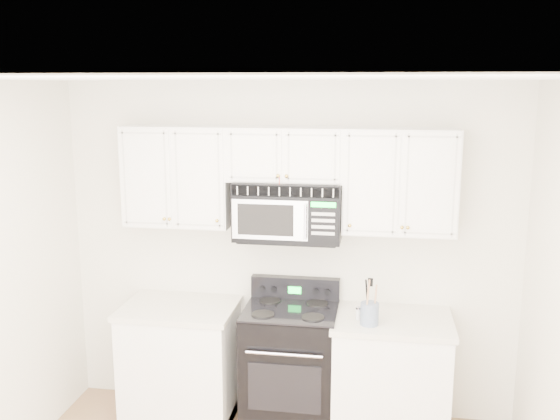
# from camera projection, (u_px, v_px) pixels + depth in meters

# --- Properties ---
(room) EXTENTS (3.51, 3.51, 2.61)m
(room) POSITION_uv_depth(u_px,v_px,m) (239.00, 341.00, 3.15)
(room) COLOR #996F57
(room) RESTS_ON ground
(base_cabinet_left) EXTENTS (0.86, 0.65, 0.92)m
(base_cabinet_left) POSITION_uv_depth(u_px,v_px,m) (181.00, 366.00, 4.84)
(base_cabinet_left) COLOR silver
(base_cabinet_left) RESTS_ON ground
(base_cabinet_right) EXTENTS (0.86, 0.65, 0.92)m
(base_cabinet_right) POSITION_uv_depth(u_px,v_px,m) (390.00, 381.00, 4.59)
(base_cabinet_right) COLOR silver
(base_cabinet_right) RESTS_ON ground
(range) EXTENTS (0.69, 0.63, 1.10)m
(range) POSITION_uv_depth(u_px,v_px,m) (291.00, 365.00, 4.72)
(range) COLOR black
(range) RESTS_ON ground
(upper_cabinets) EXTENTS (2.44, 0.37, 0.75)m
(upper_cabinets) POSITION_uv_depth(u_px,v_px,m) (286.00, 173.00, 4.56)
(upper_cabinets) COLOR silver
(upper_cabinets) RESTS_ON ground
(microwave) EXTENTS (0.78, 0.44, 0.43)m
(microwave) POSITION_uv_depth(u_px,v_px,m) (289.00, 210.00, 4.57)
(microwave) COLOR black
(microwave) RESTS_ON ground
(utensil_crock) EXTENTS (0.13, 0.13, 0.34)m
(utensil_crock) POSITION_uv_depth(u_px,v_px,m) (370.00, 313.00, 4.35)
(utensil_crock) COLOR slate
(utensil_crock) RESTS_ON base_cabinet_right
(shaker_salt) EXTENTS (0.04, 0.04, 0.10)m
(shaker_salt) POSITION_uv_depth(u_px,v_px,m) (358.00, 313.00, 4.44)
(shaker_salt) COLOR #B7B7BD
(shaker_salt) RESTS_ON base_cabinet_right
(shaker_pepper) EXTENTS (0.04, 0.04, 0.10)m
(shaker_pepper) POSITION_uv_depth(u_px,v_px,m) (371.00, 317.00, 4.38)
(shaker_pepper) COLOR #B7B7BD
(shaker_pepper) RESTS_ON base_cabinet_right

